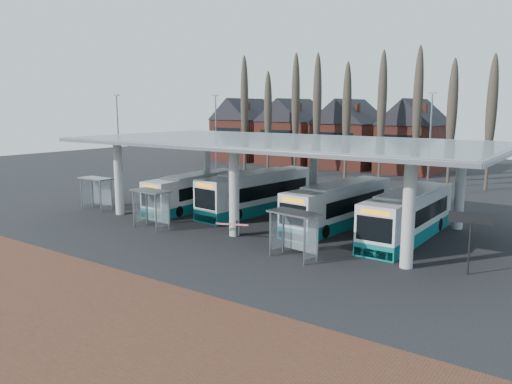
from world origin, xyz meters
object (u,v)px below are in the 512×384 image
Objects in this scene: bus_0 at (197,192)px; bus_3 at (408,216)px; bus_2 at (340,206)px; shelter_0 at (97,186)px; bus_1 at (259,192)px; shelter_2 at (295,224)px; shelter_1 at (152,200)px.

bus_3 is (18.48, 0.68, 0.10)m from bus_0.
shelter_0 is at bearing -157.03° from bus_2.
shelter_0 is (-25.28, -5.89, 0.46)m from bus_3.
bus_1 is 14.06m from shelter_0.
bus_2 is 8.92m from shelter_2.
bus_2 is 5.37m from bus_3.
shelter_1 is at bearing -153.99° from bus_3.
bus_2 is 3.72× the size of shelter_2.
bus_3 is at bearing 72.98° from shelter_2.
shelter_0 is (-19.94, -6.43, 0.47)m from bus_2.
shelter_0 is (-6.80, -5.22, 0.56)m from bus_0.
bus_2 is at bearing 174.31° from bus_3.
shelter_2 is (21.40, -2.36, 0.03)m from shelter_0.
bus_2 is 13.78m from shelter_1.
bus_0 is 18.49m from bus_3.
bus_1 is 13.55m from shelter_2.
bus_0 is 0.94× the size of bus_2.
bus_1 is at bearing 178.41° from bus_2.
bus_0 is at bearing -151.16° from bus_1.
bus_0 is 3.53× the size of shelter_1.
shelter_0 is 0.95× the size of shelter_2.
bus_2 reaches higher than shelter_0.
shelter_1 is at bearing -74.80° from bus_0.
bus_0 is 8.59m from shelter_0.
bus_1 reaches higher than bus_0.
bus_3 is 25.96m from shelter_0.
bus_2 is at bearing 107.61° from shelter_2.
bus_3 is 3.69× the size of shelter_2.
bus_0 is at bearing 111.88° from shelter_1.
bus_0 is 0.94× the size of bus_3.
bus_0 is at bearing 160.74° from shelter_2.
bus_1 is at bearing 77.27° from shelter_1.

